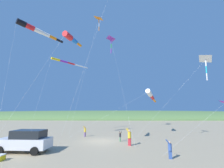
# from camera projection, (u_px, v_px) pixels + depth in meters

# --- Properties ---
(ground_plane) EXTENTS (600.00, 600.00, 0.00)m
(ground_plane) POSITION_uv_depth(u_px,v_px,m) (102.00, 141.00, 18.56)
(ground_plane) COLOR tan
(dune_ridge_grassy) EXTENTS (28.00, 240.00, 7.60)m
(dune_ridge_grassy) POSITION_uv_depth(u_px,v_px,m) (113.00, 119.00, 72.73)
(dune_ridge_grassy) COLOR #567A42
(dune_ridge_grassy) RESTS_ON ground_plane
(parked_car) EXTENTS (2.20, 4.37, 1.85)m
(parked_car) POSITION_uv_depth(u_px,v_px,m) (26.00, 141.00, 13.71)
(parked_car) COLOR silver
(parked_car) RESTS_ON ground_plane
(cooler_box) EXTENTS (0.62, 0.42, 0.42)m
(cooler_box) POSITION_uv_depth(u_px,v_px,m) (0.00, 158.00, 11.26)
(cooler_box) COLOR yellow
(cooler_box) RESTS_ON ground_plane
(person_adult_flyer) EXTENTS (0.54, 0.61, 1.74)m
(person_adult_flyer) POSITION_uv_depth(u_px,v_px,m) (129.00, 136.00, 16.30)
(person_adult_flyer) COLOR #B72833
(person_adult_flyer) RESTS_ON ground_plane
(person_child_green_jacket) EXTENTS (0.33, 0.42, 1.38)m
(person_child_green_jacket) POSITION_uv_depth(u_px,v_px,m) (170.00, 148.00, 11.75)
(person_child_green_jacket) COLOR #335199
(person_child_green_jacket) RESTS_ON ground_plane
(person_child_grey_jacket) EXTENTS (0.38, 0.31, 1.14)m
(person_child_grey_jacket) POSITION_uv_depth(u_px,v_px,m) (120.00, 136.00, 18.54)
(person_child_grey_jacket) COLOR #3D7F51
(person_child_grey_jacket) RESTS_ON ground_plane
(person_bystander_far) EXTENTS (0.51, 0.50, 1.42)m
(person_bystander_far) POSITION_uv_depth(u_px,v_px,m) (85.00, 131.00, 22.07)
(person_bystander_far) COLOR #8E6B9E
(person_bystander_far) RESTS_ON ground_plane
(kite_windsock_checkered_midright) EXTENTS (4.75, 6.21, 11.24)m
(kite_windsock_checkered_midright) POSITION_uv_depth(u_px,v_px,m) (71.00, 38.00, 16.36)
(kite_windsock_checkered_midright) COLOR red
(kite_windsock_checkered_midright) RESTS_ON ground_plane
(kite_delta_orange_high_right) EXTENTS (14.56, 3.82, 18.09)m
(kite_delta_orange_high_right) POSITION_uv_depth(u_px,v_px,m) (111.00, 39.00, 31.35)
(kite_delta_orange_high_right) COLOR purple
(kite_delta_orange_high_right) RESTS_ON ground_plane
(kite_delta_purple_drifting) EXTENTS (2.02, 10.21, 10.67)m
(kite_delta_purple_drifting) POSITION_uv_depth(u_px,v_px,m) (206.00, 59.00, 20.25)
(kite_delta_purple_drifting) COLOR white
(kite_delta_purple_drifting) RESTS_ON ground_plane
(kite_windsock_blue_topmost) EXTENTS (6.66, 13.56, 6.92)m
(kite_windsock_blue_topmost) POSITION_uv_depth(u_px,v_px,m) (150.00, 95.00, 25.62)
(kite_windsock_blue_topmost) COLOR white
(kite_windsock_blue_topmost) RESTS_ON ground_plane
(kite_windsock_red_high_left) EXTENTS (10.47, 4.64, 14.95)m
(kite_windsock_red_high_left) POSITION_uv_depth(u_px,v_px,m) (35.00, 30.00, 21.22)
(kite_windsock_red_high_left) COLOR black
(kite_windsock_red_high_left) RESTS_ON ground_plane
(kite_windsock_black_fish_shape) EXTENTS (15.35, 5.21, 12.38)m
(kite_windsock_black_fish_shape) POSITION_uv_depth(u_px,v_px,m) (66.00, 62.00, 28.08)
(kite_windsock_black_fish_shape) COLOR yellow
(kite_windsock_black_fish_shape) RESTS_ON ground_plane
(kite_delta_magenta_far_left) EXTENTS (4.49, 4.84, 21.53)m
(kite_delta_magenta_far_left) POSITION_uv_depth(u_px,v_px,m) (99.00, 18.00, 30.37)
(kite_delta_magenta_far_left) COLOR orange
(kite_delta_magenta_far_left) RESTS_ON ground_plane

